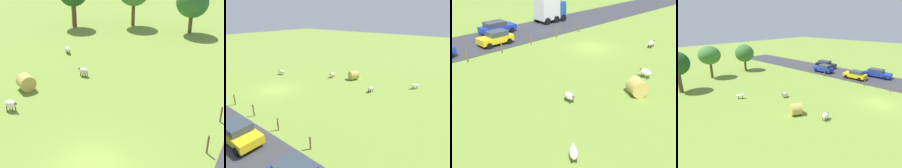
{
  "view_description": "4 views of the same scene",
  "coord_description": "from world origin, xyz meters",
  "views": [
    {
      "loc": [
        7.83,
        -12.53,
        12.4
      ],
      "look_at": [
        -2.48,
        7.1,
        1.54
      ],
      "focal_mm": 53.58,
      "sensor_mm": 36.0,
      "label": 1
    },
    {
      "loc": [
        12.96,
        20.43,
        9.22
      ],
      "look_at": [
        -4.1,
        7.1,
        1.18
      ],
      "focal_mm": 30.14,
      "sensor_mm": 36.0,
      "label": 2
    },
    {
      "loc": [
        -19.43,
        22.42,
        10.05
      ],
      "look_at": [
        -5.91,
        9.74,
        0.93
      ],
      "focal_mm": 44.93,
      "sensor_mm": 36.0,
      "label": 3
    },
    {
      "loc": [
        -23.74,
        -6.86,
        9.92
      ],
      "look_at": [
        -5.64,
        10.43,
        1.59
      ],
      "focal_mm": 29.95,
      "sensor_mm": 36.0,
      "label": 4
    }
  ],
  "objects": [
    {
      "name": "sheep_0",
      "position": [
        -8.38,
        2.62,
        0.54
      ],
      "size": [
        1.1,
        0.6,
        0.82
      ],
      "color": "white",
      "rests_on": "ground_plane"
    },
    {
      "name": "fence_post_3",
      "position": [
        5.37,
        8.11,
        0.58
      ],
      "size": [
        0.12,
        0.12,
        1.17
      ],
      "primitive_type": "cylinder",
      "color": "brown",
      "rests_on": "ground_plane"
    },
    {
      "name": "tree_1",
      "position": [
        -2.14,
        26.9,
        3.71
      ],
      "size": [
        3.83,
        3.83,
        5.52
      ],
      "color": "brown",
      "rests_on": "ground_plane"
    },
    {
      "name": "ground_plane",
      "position": [
        0.0,
        0.0,
        0.0
      ],
      "size": [
        160.0,
        160.0,
        0.0
      ],
      "primitive_type": "plane",
      "color": "olive"
    },
    {
      "name": "fence_post_2",
      "position": [
        5.37,
        4.25,
        0.61
      ],
      "size": [
        0.12,
        0.12,
        1.22
      ],
      "primitive_type": "cylinder",
      "color": "brown",
      "rests_on": "ground_plane"
    },
    {
      "name": "sheep_2",
      "position": [
        -6.91,
        10.16,
        0.49
      ],
      "size": [
        1.08,
        0.61,
        0.75
      ],
      "color": "beige",
      "rests_on": "ground_plane"
    },
    {
      "name": "sheep_1",
      "position": [
        -11.39,
        14.21,
        0.47
      ],
      "size": [
        1.07,
        1.01,
        0.69
      ],
      "color": "white",
      "rests_on": "ground_plane"
    },
    {
      "name": "hay_bale_0",
      "position": [
        -9.61,
        5.74,
        0.65
      ],
      "size": [
        1.67,
        1.72,
        1.31
      ],
      "primitive_type": "cylinder",
      "rotation": [
        1.57,
        0.0,
        1.07
      ],
      "color": "tan",
      "rests_on": "ground_plane"
    }
  ]
}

